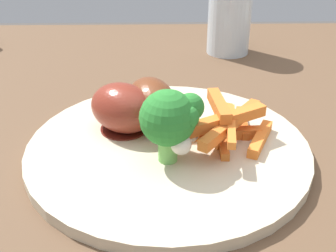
{
  "coord_description": "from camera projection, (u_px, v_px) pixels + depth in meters",
  "views": [
    {
      "loc": [
        0.08,
        0.38,
        0.94
      ],
      "look_at": [
        0.07,
        0.02,
        0.74
      ],
      "focal_mm": 45.12,
      "sensor_mm": 36.0,
      "label": 1
    }
  ],
  "objects": [
    {
      "name": "dining_table",
      "position": [
        226.0,
        205.0,
        0.49
      ],
      "size": [
        1.29,
        0.9,
        0.71
      ],
      "color": "brown",
      "rests_on": "ground_plane"
    },
    {
      "name": "carrot_fries_pile",
      "position": [
        226.0,
        125.0,
        0.42
      ],
      "size": [
        0.11,
        0.12,
        0.04
      ],
      "color": "orange",
      "rests_on": "dinner_plate"
    },
    {
      "name": "chicken_drumstick_far",
      "position": [
        153.0,
        105.0,
        0.44
      ],
      "size": [
        0.07,
        0.13,
        0.05
      ],
      "color": "#4B1F10",
      "rests_on": "dinner_plate"
    },
    {
      "name": "broccoli_floret_front",
      "position": [
        171.0,
        117.0,
        0.38
      ],
      "size": [
        0.06,
        0.06,
        0.07
      ],
      "color": "#73BF58",
      "rests_on": "dinner_plate"
    },
    {
      "name": "water_glass",
      "position": [
        230.0,
        15.0,
        0.66
      ],
      "size": [
        0.07,
        0.07,
        0.12
      ],
      "primitive_type": "cylinder",
      "color": "silver",
      "rests_on": "dining_table"
    },
    {
      "name": "dinner_plate",
      "position": [
        168.0,
        148.0,
        0.42
      ],
      "size": [
        0.28,
        0.28,
        0.01
      ],
      "primitive_type": "cylinder",
      "color": "beige",
      "rests_on": "dining_table"
    },
    {
      "name": "chicken_drumstick_near",
      "position": [
        126.0,
        109.0,
        0.43
      ],
      "size": [
        0.12,
        0.1,
        0.05
      ],
      "color": "#571A12",
      "rests_on": "dinner_plate"
    }
  ]
}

